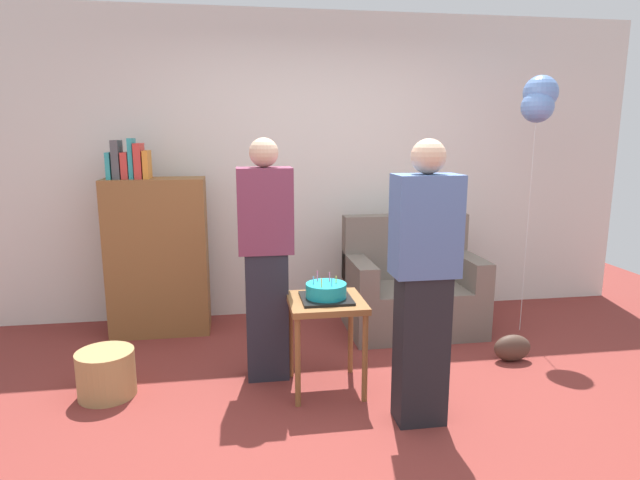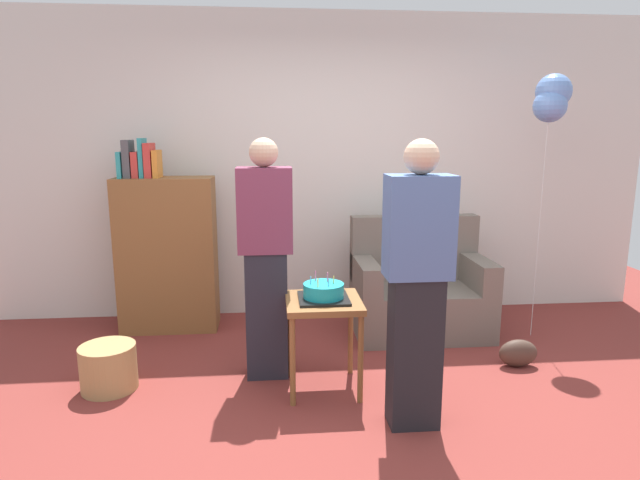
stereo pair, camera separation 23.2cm
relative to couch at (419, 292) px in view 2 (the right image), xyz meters
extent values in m
plane|color=maroon|center=(-0.73, -1.41, -0.34)|extent=(8.00, 8.00, 0.00)
cube|color=silver|center=(-0.73, 0.64, 1.01)|extent=(6.00, 0.10, 2.70)
cube|color=#6B6056|center=(0.00, -0.06, -0.14)|extent=(1.10, 0.70, 0.40)
cube|color=#6B6056|center=(0.00, 0.21, 0.34)|extent=(1.10, 0.16, 0.56)
cube|color=#6B6056|center=(-0.47, -0.06, 0.18)|extent=(0.16, 0.70, 0.24)
cube|color=#6B6056|center=(0.47, -0.06, 0.18)|extent=(0.16, 0.70, 0.24)
cube|color=brown|center=(-2.11, 0.25, 0.31)|extent=(0.80, 0.36, 1.30)
cube|color=teal|center=(-2.43, 0.25, 1.06)|extent=(0.03, 0.24, 0.21)
cube|color=#4C4C51|center=(-2.38, 0.25, 1.11)|extent=(0.06, 0.21, 0.30)
cube|color=red|center=(-2.31, 0.25, 1.06)|extent=(0.05, 0.20, 0.21)
cube|color=teal|center=(-2.26, 0.25, 1.12)|extent=(0.04, 0.20, 0.32)
cube|color=red|center=(-2.21, 0.25, 1.10)|extent=(0.06, 0.23, 0.28)
cube|color=orange|center=(-2.15, 0.25, 1.07)|extent=(0.04, 0.22, 0.22)
cube|color=brown|center=(-0.91, -0.98, 0.25)|extent=(0.48, 0.48, 0.04)
cylinder|color=brown|center=(-1.12, -1.19, -0.05)|extent=(0.04, 0.04, 0.57)
cylinder|color=brown|center=(-0.70, -1.19, -0.05)|extent=(0.04, 0.04, 0.57)
cylinder|color=brown|center=(-1.12, -0.77, -0.05)|extent=(0.04, 0.04, 0.57)
cylinder|color=brown|center=(-0.70, -0.77, -0.05)|extent=(0.04, 0.04, 0.57)
cube|color=black|center=(-0.91, -0.98, 0.28)|extent=(0.32, 0.32, 0.02)
cylinder|color=teal|center=(-0.91, -0.98, 0.33)|extent=(0.26, 0.26, 0.09)
cylinder|color=#F2CC4C|center=(-0.84, -0.98, 0.40)|extent=(0.01, 0.01, 0.05)
cylinder|color=#EA668C|center=(-0.87, -0.93, 0.41)|extent=(0.01, 0.01, 0.06)
cylinder|color=#EA668C|center=(-0.95, -0.91, 0.41)|extent=(0.01, 0.01, 0.06)
cylinder|color=#66B2E5|center=(-0.99, -0.98, 0.40)|extent=(0.01, 0.01, 0.05)
cylinder|color=#F2CC4C|center=(-0.95, -1.06, 0.40)|extent=(0.01, 0.01, 0.06)
cylinder|color=#66B2E5|center=(-0.88, -1.04, 0.40)|extent=(0.01, 0.01, 0.05)
cube|color=#23232D|center=(-1.27, -0.74, 0.10)|extent=(0.28, 0.20, 0.88)
cube|color=#75334C|center=(-1.27, -0.74, 0.82)|extent=(0.36, 0.22, 0.56)
sphere|color=#D1A889|center=(-1.27, -0.74, 1.19)|extent=(0.19, 0.19, 0.19)
cube|color=black|center=(-0.44, -1.46, 0.10)|extent=(0.28, 0.20, 0.88)
cube|color=#4C6BA3|center=(-0.44, -1.46, 0.82)|extent=(0.36, 0.22, 0.56)
sphere|color=#D1A889|center=(-0.44, -1.46, 1.19)|extent=(0.19, 0.19, 0.19)
cylinder|color=#A88451|center=(-2.31, -0.87, -0.19)|extent=(0.36, 0.36, 0.30)
ellipsoid|color=#473328|center=(0.53, -0.77, -0.24)|extent=(0.28, 0.14, 0.20)
cylinder|color=silver|center=(0.91, -0.20, 0.60)|extent=(0.00, 0.00, 1.88)
sphere|color=#668ED6|center=(0.92, -0.19, 1.52)|extent=(0.25, 0.25, 0.25)
sphere|color=#668ED6|center=(0.96, -0.16, 1.63)|extent=(0.27, 0.27, 0.27)
camera|label=1|loc=(-1.46, -4.22, 1.32)|focal=30.02mm
camera|label=2|loc=(-1.23, -4.25, 1.32)|focal=30.02mm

